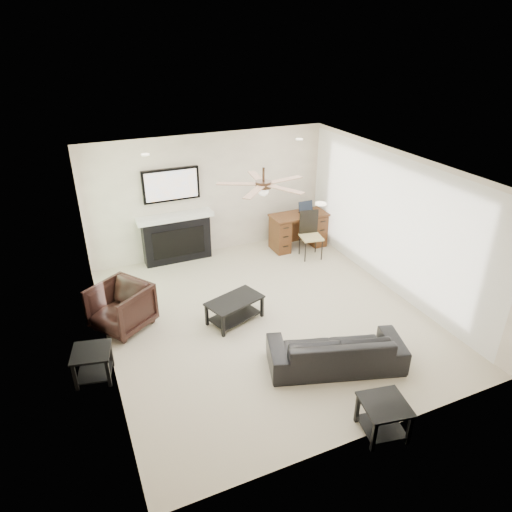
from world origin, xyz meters
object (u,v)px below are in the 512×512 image
object	(u,v)px
coffee_table	(235,310)
fireplace_unit	(175,217)
armchair	(121,307)
sofa	(336,349)
desk	(298,231)

from	to	relation	value
coffee_table	fireplace_unit	size ratio (longest dim) A/B	0.47
armchair	fireplace_unit	size ratio (longest dim) A/B	0.43
sofa	armchair	world-z (taller)	armchair
desk	fireplace_unit	bearing A→B (deg)	170.80
armchair	sofa	bearing A→B (deg)	15.67
armchair	coffee_table	size ratio (longest dim) A/B	0.91
sofa	coffee_table	size ratio (longest dim) A/B	2.09
coffee_table	sofa	bearing A→B (deg)	-79.33
armchair	coffee_table	bearing A→B (deg)	37.33
armchair	desk	size ratio (longest dim) A/B	0.67
coffee_table	desk	xyz separation A→B (m)	(2.29, 2.09, 0.18)
coffee_table	fireplace_unit	world-z (taller)	fireplace_unit
coffee_table	armchair	bearing A→B (deg)	143.38
armchair	desk	world-z (taller)	desk
armchair	desk	distance (m)	4.28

